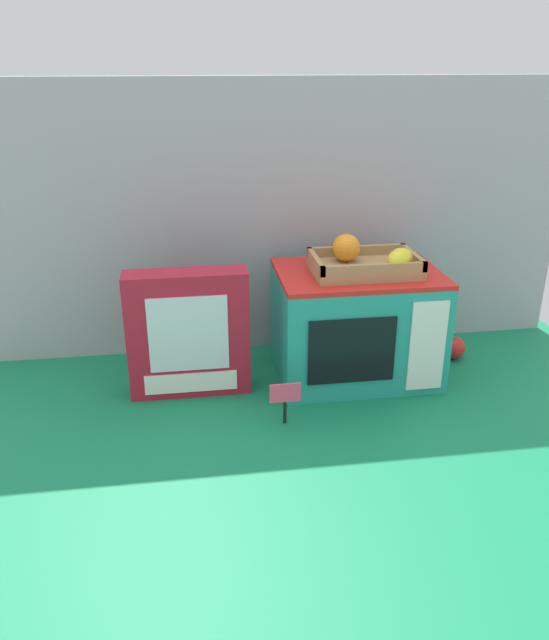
{
  "coord_description": "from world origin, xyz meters",
  "views": [
    {
      "loc": [
        -0.24,
        -1.37,
        0.77
      ],
      "look_at": [
        -0.04,
        0.04,
        0.17
      ],
      "focal_mm": 35.32,
      "sensor_mm": 36.0,
      "label": 1
    }
  ],
  "objects_px": {
    "toy_microwave": "(356,324)",
    "loose_toy_apple": "(454,348)",
    "food_groups_crate": "(365,262)",
    "cookie_set_box": "(188,334)",
    "price_sign": "(285,397)"
  },
  "relations": [
    {
      "from": "toy_microwave",
      "to": "cookie_set_box",
      "type": "xyz_separation_m",
      "value": [
        -0.42,
        -0.03,
        0.01
      ]
    },
    {
      "from": "toy_microwave",
      "to": "cookie_set_box",
      "type": "height_order",
      "value": "cookie_set_box"
    },
    {
      "from": "cookie_set_box",
      "to": "price_sign",
      "type": "bearing_deg",
      "value": -41.57
    },
    {
      "from": "toy_microwave",
      "to": "loose_toy_apple",
      "type": "xyz_separation_m",
      "value": [
        0.29,
        0.05,
        -0.11
      ]
    },
    {
      "from": "food_groups_crate",
      "to": "price_sign",
      "type": "bearing_deg",
      "value": -138.87
    },
    {
      "from": "toy_microwave",
      "to": "cookie_set_box",
      "type": "relative_size",
      "value": 1.29
    },
    {
      "from": "toy_microwave",
      "to": "loose_toy_apple",
      "type": "bearing_deg",
      "value": 9.4
    },
    {
      "from": "cookie_set_box",
      "to": "loose_toy_apple",
      "type": "height_order",
      "value": "cookie_set_box"
    },
    {
      "from": "cookie_set_box",
      "to": "price_sign",
      "type": "distance_m",
      "value": 0.29
    },
    {
      "from": "cookie_set_box",
      "to": "loose_toy_apple",
      "type": "bearing_deg",
      "value": 6.24
    },
    {
      "from": "food_groups_crate",
      "to": "cookie_set_box",
      "type": "xyz_separation_m",
      "value": [
        -0.43,
        -0.02,
        -0.15
      ]
    },
    {
      "from": "loose_toy_apple",
      "to": "toy_microwave",
      "type": "bearing_deg",
      "value": -170.6
    },
    {
      "from": "toy_microwave",
      "to": "price_sign",
      "type": "distance_m",
      "value": 0.31
    },
    {
      "from": "toy_microwave",
      "to": "food_groups_crate",
      "type": "height_order",
      "value": "food_groups_crate"
    },
    {
      "from": "toy_microwave",
      "to": "food_groups_crate",
      "type": "xyz_separation_m",
      "value": [
        0.01,
        -0.01,
        0.17
      ]
    }
  ]
}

